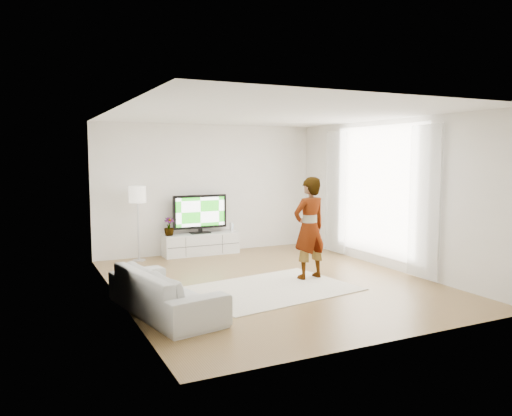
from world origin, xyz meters
name	(u,v)px	position (x,y,z in m)	size (l,w,h in m)	color
floor	(271,282)	(0.00, 0.00, 0.00)	(6.00, 6.00, 0.00)	olive
ceiling	(271,114)	(0.00, 0.00, 2.80)	(6.00, 6.00, 0.00)	white
wall_left	(117,206)	(-2.50, 0.00, 1.40)	(0.02, 6.00, 2.80)	silver
wall_right	(389,195)	(2.50, 0.00, 1.40)	(0.02, 6.00, 2.80)	silver
wall_back	(208,189)	(0.00, 3.00, 1.40)	(5.00, 0.02, 2.80)	silver
wall_front	(394,221)	(0.00, -3.00, 1.40)	(5.00, 0.02, 2.80)	silver
window	(378,191)	(2.48, 0.30, 1.45)	(0.01, 2.60, 2.50)	white
curtain_near	(424,202)	(2.40, -1.00, 1.35)	(0.04, 0.70, 2.60)	white
curtain_far	(336,192)	(2.40, 1.60, 1.35)	(0.04, 0.70, 2.60)	white
media_console	(201,244)	(-0.27, 2.76, 0.23)	(1.64, 0.47, 0.46)	white
television	(200,212)	(-0.27, 2.79, 0.91)	(1.19, 0.23, 0.83)	black
game_console	(231,227)	(0.44, 2.76, 0.56)	(0.07, 0.15, 0.20)	white
potted_plant	(169,227)	(-0.97, 2.77, 0.65)	(0.21, 0.21, 0.38)	#3F7238
rug	(272,289)	(-0.19, -0.40, 0.01)	(2.50, 1.80, 0.01)	beige
player	(309,228)	(0.71, -0.07, 0.89)	(0.64, 0.42, 1.76)	#334772
sofa	(165,291)	(-2.05, -0.84, 0.31)	(2.09, 0.82, 0.61)	beige
floor_lamp	(137,198)	(-1.63, 2.70, 1.28)	(0.34, 0.34, 1.52)	silver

